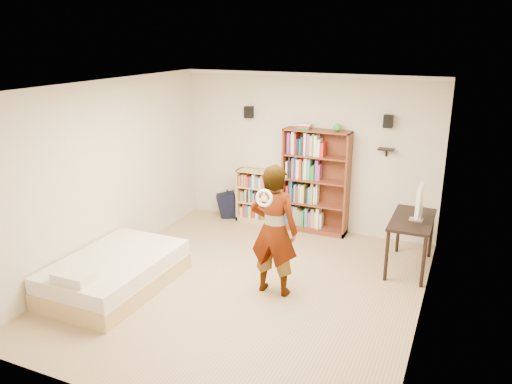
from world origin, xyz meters
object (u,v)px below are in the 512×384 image
Objects in this scene: person at (274,230)px; tall_bookshelf at (316,182)px; low_bookshelf at (258,197)px; daybed at (115,269)px; computer_desk at (410,243)px.

tall_bookshelf is at bearing -86.40° from person.
daybed is at bearing -103.96° from low_bookshelf.
person reaches higher than daybed.
low_bookshelf is at bearing 76.04° from daybed.
computer_desk is (1.72, -0.84, -0.51)m from tall_bookshelf.
person is at bearing -62.08° from low_bookshelf.
daybed is 1.08× the size of person.
low_bookshelf is at bearing 162.90° from computer_desk.
low_bookshelf is at bearing -62.36° from person.
person is (-1.56, -1.46, 0.49)m from computer_desk.
tall_bookshelf is at bearing 59.04° from daybed.
low_bookshelf is 0.55× the size of person.
tall_bookshelf reaches higher than low_bookshelf.
daybed is (-0.77, -3.09, -0.21)m from low_bookshelf.
computer_desk is 0.65× the size of person.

